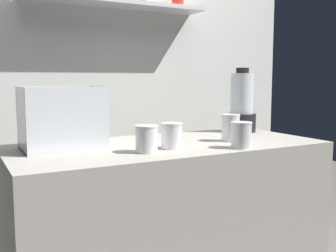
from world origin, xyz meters
name	(u,v)px	position (x,y,z in m)	size (l,w,h in m)	color
counter	(168,239)	(0.00, 0.00, 0.45)	(1.40, 0.64, 0.90)	#9E998E
back_wall_unit	(108,67)	(0.00, 0.77, 1.26)	(2.60, 0.24, 2.50)	silver
carrot_display_bin	(61,130)	(-0.46, 0.09, 0.98)	(0.33, 0.24, 0.26)	white
blender_pitcher	(242,105)	(0.55, 0.17, 1.05)	(0.16, 0.16, 0.35)	black
juice_cup_beet_far_left	(146,140)	(-0.18, -0.15, 0.95)	(0.09, 0.09, 0.11)	white
juice_cup_carrot_left	(172,137)	(-0.05, -0.12, 0.95)	(0.09, 0.09, 0.11)	white
juice_cup_carrot_middle	(241,137)	(0.22, -0.25, 0.95)	(0.09, 0.09, 0.11)	white
juice_cup_carrot_right	(231,129)	(0.29, -0.07, 0.96)	(0.09, 0.09, 0.13)	white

